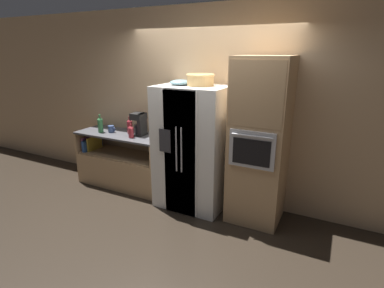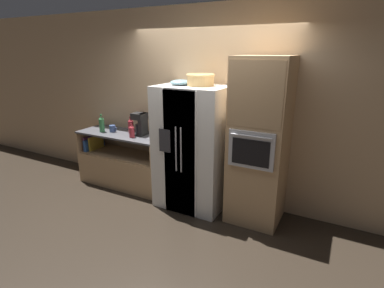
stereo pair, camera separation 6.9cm
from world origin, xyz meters
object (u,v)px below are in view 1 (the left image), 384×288
refrigerator (192,148)px  bottle_tall (131,131)px  bottle_short (100,124)px  coffee_maker (140,123)px  fruit_bowl (180,82)px  mug (111,129)px  wicker_basket (200,79)px  bottle_wide (130,126)px  wall_oven (259,142)px

refrigerator → bottle_tall: refrigerator is taller
bottle_short → coffee_maker: bearing=12.8°
fruit_bowl → mug: (-1.34, 0.05, -0.82)m
wicker_basket → bottle_short: (-1.78, -0.07, -0.79)m
fruit_bowl → mug: fruit_bowl is taller
bottle_short → bottle_wide: 0.50m
bottle_wide → mug: bearing=-165.9°
wall_oven → fruit_bowl: wall_oven is taller
refrigerator → mug: (-1.53, 0.06, 0.08)m
wicker_basket → bottle_tall: 1.40m
fruit_bowl → bottle_short: (-1.50, -0.03, -0.74)m
refrigerator → bottle_short: (-1.68, -0.02, 0.16)m
fruit_bowl → bottle_wide: 1.28m
fruit_bowl → bottle_short: size_ratio=0.98×
bottle_short → wicker_basket: bearing=2.4°
bottle_tall → fruit_bowl: bearing=3.8°
bottle_short → mug: (0.15, 0.08, -0.08)m
mug → bottle_wide: bearing=14.1°
wall_oven → bottle_wide: wall_oven is taller
bottle_short → mug: 0.19m
bottle_tall → bottle_wide: size_ratio=0.79×
wicker_basket → wall_oven: bearing=-0.4°
fruit_bowl → bottle_short: 1.67m
coffee_maker → bottle_tall: bearing=-101.9°
coffee_maker → mug: bearing=-172.0°
wicker_basket → mug: size_ratio=2.68×
refrigerator → bottle_wide: bearing=173.4°
wicker_basket → fruit_bowl: wicker_basket is taller
refrigerator → wall_oven: (0.94, 0.05, 0.20)m
bottle_wide → coffee_maker: 0.22m
fruit_bowl → mug: size_ratio=2.09×
wall_oven → bottle_wide: bearing=177.5°
fruit_bowl → bottle_wide: bearing=172.7°
wall_oven → bottle_short: 2.62m
refrigerator → fruit_bowl: fruit_bowl is taller
fruit_bowl → mug: 1.58m
refrigerator → coffee_maker: 1.03m
refrigerator → wicker_basket: bearing=28.7°
bottle_short → bottle_wide: size_ratio=1.08×
fruit_bowl → coffee_maker: (-0.81, 0.12, -0.68)m
mug → bottle_short: bearing=-152.4°
bottle_short → coffee_maker: size_ratio=0.84×
fruit_bowl → coffee_maker: bearing=171.3°
bottle_wide → coffee_maker: coffee_maker is taller
fruit_bowl → coffee_maker: fruit_bowl is taller
bottle_short → wall_oven: bearing=1.5°
refrigerator → mug: 1.53m
fruit_bowl → wall_oven: bearing=1.9°
coffee_maker → fruit_bowl: bearing=-8.7°
refrigerator → bottle_wide: (-1.21, 0.14, 0.15)m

